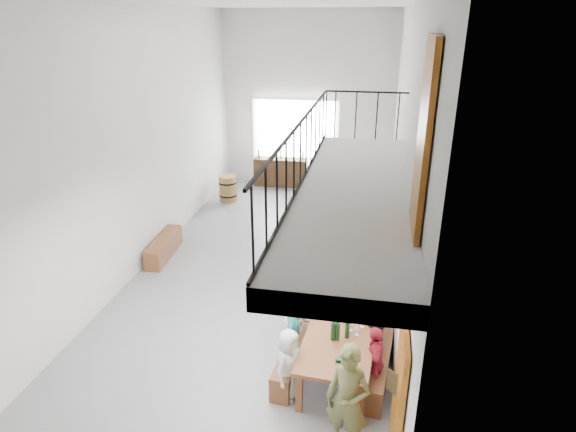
% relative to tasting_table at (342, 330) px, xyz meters
% --- Properties ---
extents(floor, '(12.00, 12.00, 0.00)m').
position_rel_tasting_table_xyz_m(floor, '(-1.93, 3.06, -0.71)').
color(floor, gray).
rests_on(floor, ground).
extents(room_walls, '(12.00, 12.00, 12.00)m').
position_rel_tasting_table_xyz_m(room_walls, '(-1.93, 3.06, 2.85)').
color(room_walls, silver).
rests_on(room_walls, ground).
extents(gateway_portal, '(2.80, 0.08, 2.80)m').
position_rel_tasting_table_xyz_m(gateway_portal, '(-2.33, 9.00, 0.69)').
color(gateway_portal, white).
rests_on(gateway_portal, ground).
extents(right_wall_decor, '(0.07, 8.28, 5.07)m').
position_rel_tasting_table_xyz_m(right_wall_decor, '(0.78, 1.20, 1.04)').
color(right_wall_decor, '#945211').
rests_on(right_wall_decor, ground).
extents(balcony, '(1.52, 5.62, 4.00)m').
position_rel_tasting_table_xyz_m(balcony, '(0.05, -0.06, 2.26)').
color(balcony, silver).
rests_on(balcony, ground).
extents(tasting_table, '(1.20, 2.59, 0.79)m').
position_rel_tasting_table_xyz_m(tasting_table, '(0.00, 0.00, 0.00)').
color(tasting_table, brown).
rests_on(tasting_table, ground).
extents(bench_inner, '(0.49, 1.87, 0.43)m').
position_rel_tasting_table_xyz_m(bench_inner, '(-0.72, -0.09, -0.49)').
color(bench_inner, brown).
rests_on(bench_inner, ground).
extents(bench_wall, '(0.46, 1.95, 0.44)m').
position_rel_tasting_table_xyz_m(bench_wall, '(0.63, -0.05, -0.48)').
color(bench_wall, brown).
rests_on(bench_wall, ground).
extents(tableware, '(0.64, 1.19, 0.35)m').
position_rel_tasting_table_xyz_m(tableware, '(-0.01, 0.04, 0.23)').
color(tableware, black).
rests_on(tableware, tasting_table).
extents(side_bench, '(0.47, 1.64, 0.46)m').
position_rel_tasting_table_xyz_m(side_bench, '(-4.43, 3.14, -0.48)').
color(side_bench, brown).
rests_on(side_bench, ground).
extents(oak_barrel, '(0.54, 0.54, 0.80)m').
position_rel_tasting_table_xyz_m(oak_barrel, '(-4.05, 6.96, -0.31)').
color(oak_barrel, olive).
rests_on(oak_barrel, ground).
extents(serving_counter, '(1.77, 0.53, 0.93)m').
position_rel_tasting_table_xyz_m(serving_counter, '(-2.75, 8.71, -0.24)').
color(serving_counter, '#3A2612').
rests_on(serving_counter, ground).
extents(counter_bottles, '(1.52, 0.15, 0.28)m').
position_rel_tasting_table_xyz_m(counter_bottles, '(-2.75, 8.70, 0.36)').
color(counter_bottles, black).
rests_on(counter_bottles, serving_counter).
extents(guest_left_a, '(0.55, 0.65, 1.13)m').
position_rel_tasting_table_xyz_m(guest_left_a, '(-0.71, -0.79, -0.14)').
color(guest_left_a, silver).
rests_on(guest_left_a, ground).
extents(guest_left_b, '(0.29, 0.43, 1.16)m').
position_rel_tasting_table_xyz_m(guest_left_b, '(-0.77, -0.08, -0.13)').
color(guest_left_b, teal).
rests_on(guest_left_b, ground).
extents(guest_left_c, '(0.65, 0.74, 1.29)m').
position_rel_tasting_table_xyz_m(guest_left_c, '(-0.75, 0.33, -0.06)').
color(guest_left_c, silver).
rests_on(guest_left_c, ground).
extents(guest_left_d, '(0.51, 0.83, 1.25)m').
position_rel_tasting_table_xyz_m(guest_left_d, '(-0.74, 0.99, -0.08)').
color(guest_left_d, teal).
rests_on(guest_left_d, ground).
extents(guest_right_a, '(0.33, 0.70, 1.16)m').
position_rel_tasting_table_xyz_m(guest_right_a, '(0.51, -0.51, -0.13)').
color(guest_right_a, '#A51C2D').
rests_on(guest_right_a, ground).
extents(guest_right_b, '(0.41, 1.01, 1.06)m').
position_rel_tasting_table_xyz_m(guest_right_b, '(0.50, 0.09, -0.18)').
color(guest_right_b, black).
rests_on(guest_right_b, ground).
extents(guest_right_c, '(0.50, 0.65, 1.19)m').
position_rel_tasting_table_xyz_m(guest_right_c, '(0.60, 0.69, -0.11)').
color(guest_right_c, silver).
rests_on(guest_right_c, ground).
extents(host_standing, '(0.67, 0.55, 1.59)m').
position_rel_tasting_table_xyz_m(host_standing, '(0.19, -1.58, 0.09)').
color(host_standing, brown).
rests_on(host_standing, ground).
extents(potted_plant, '(0.47, 0.43, 0.45)m').
position_rel_tasting_table_xyz_m(potted_plant, '(0.52, 3.77, -0.48)').
color(potted_plant, '#204C1D').
rests_on(potted_plant, ground).
extents(bicycle_near, '(1.83, 1.07, 0.91)m').
position_rel_tasting_table_xyz_m(bicycle_near, '(-0.74, 8.39, -0.25)').
color(bicycle_near, black).
rests_on(bicycle_near, ground).
extents(bicycle_far, '(1.75, 0.81, 1.02)m').
position_rel_tasting_table_xyz_m(bicycle_far, '(-1.05, 8.05, -0.20)').
color(bicycle_far, black).
rests_on(bicycle_far, ground).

